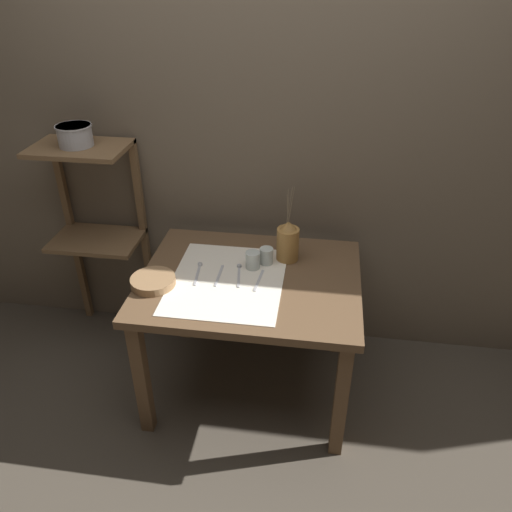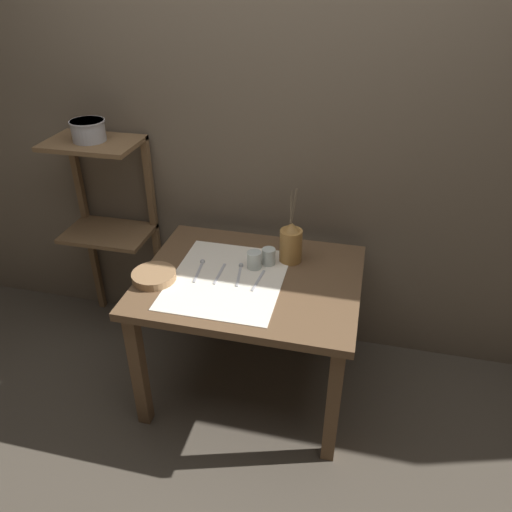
{
  "view_description": "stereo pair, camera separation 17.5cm",
  "coord_description": "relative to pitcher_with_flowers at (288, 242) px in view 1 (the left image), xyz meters",
  "views": [
    {
      "loc": [
        0.31,
        -1.93,
        2.02
      ],
      "look_at": [
        0.03,
        0.0,
        0.83
      ],
      "focal_mm": 35.0,
      "sensor_mm": 36.0,
      "label": 1
    },
    {
      "loc": [
        0.48,
        -1.9,
        2.02
      ],
      "look_at": [
        0.03,
        0.0,
        0.83
      ],
      "focal_mm": 35.0,
      "sensor_mm": 36.0,
      "label": 2
    }
  ],
  "objects": [
    {
      "name": "ground_plane",
      "position": [
        -0.16,
        -0.19,
        -0.8
      ],
      "size": [
        12.0,
        12.0,
        0.0
      ],
      "primitive_type": "plane",
      "color": "#473F35"
    },
    {
      "name": "stone_wall_back",
      "position": [
        -0.16,
        0.33,
        0.4
      ],
      "size": [
        7.0,
        0.06,
        2.4
      ],
      "color": "brown",
      "rests_on": "ground_plane"
    },
    {
      "name": "wooden_table",
      "position": [
        -0.16,
        -0.19,
        -0.2
      ],
      "size": [
        1.03,
        0.83,
        0.71
      ],
      "color": "brown",
      "rests_on": "ground_plane"
    },
    {
      "name": "wooden_shelf_unit",
      "position": [
        -1.07,
        0.17,
        0.02
      ],
      "size": [
        0.48,
        0.32,
        1.2
      ],
      "color": "brown",
      "rests_on": "ground_plane"
    },
    {
      "name": "linen_cloth",
      "position": [
        -0.26,
        -0.23,
        -0.1
      ],
      "size": [
        0.52,
        0.62,
        0.0
      ],
      "color": "silver",
      "rests_on": "wooden_table"
    },
    {
      "name": "pitcher_with_flowers",
      "position": [
        0.0,
        0.0,
        0.0
      ],
      "size": [
        0.11,
        0.11,
        0.4
      ],
      "color": "olive",
      "rests_on": "wooden_table"
    },
    {
      "name": "wooden_bowl",
      "position": [
        -0.59,
        -0.32,
        -0.08
      ],
      "size": [
        0.21,
        0.21,
        0.04
      ],
      "color": "#8E6B47",
      "rests_on": "wooden_table"
    },
    {
      "name": "glass_tumbler_near",
      "position": [
        -0.16,
        -0.11,
        -0.05
      ],
      "size": [
        0.07,
        0.07,
        0.09
      ],
      "color": "#B7C1BC",
      "rests_on": "wooden_table"
    },
    {
      "name": "glass_tumbler_far",
      "position": [
        -0.1,
        -0.06,
        -0.05
      ],
      "size": [
        0.07,
        0.07,
        0.08
      ],
      "color": "#B7C1BC",
      "rests_on": "wooden_table"
    },
    {
      "name": "spoon_outer",
      "position": [
        -0.41,
        -0.16,
        -0.09
      ],
      "size": [
        0.04,
        0.19,
        0.02
      ],
      "color": "#A8A8AD",
      "rests_on": "wooden_table"
    },
    {
      "name": "fork_outer",
      "position": [
        -0.3,
        -0.2,
        -0.09
      ],
      "size": [
        0.01,
        0.18,
        0.0
      ],
      "color": "#A8A8AD",
      "rests_on": "wooden_table"
    },
    {
      "name": "spoon_inner",
      "position": [
        -0.22,
        -0.15,
        -0.09
      ],
      "size": [
        0.04,
        0.19,
        0.02
      ],
      "color": "#A8A8AD",
      "rests_on": "wooden_table"
    },
    {
      "name": "fork_inner",
      "position": [
        -0.11,
        -0.22,
        -0.09
      ],
      "size": [
        0.03,
        0.18,
        0.0
      ],
      "color": "#A8A8AD",
      "rests_on": "wooden_table"
    },
    {
      "name": "metal_pot_large",
      "position": [
        -1.08,
        0.12,
        0.45
      ],
      "size": [
        0.18,
        0.18,
        0.1
      ],
      "color": "#A8A8AD",
      "rests_on": "wooden_shelf_unit"
    }
  ]
}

